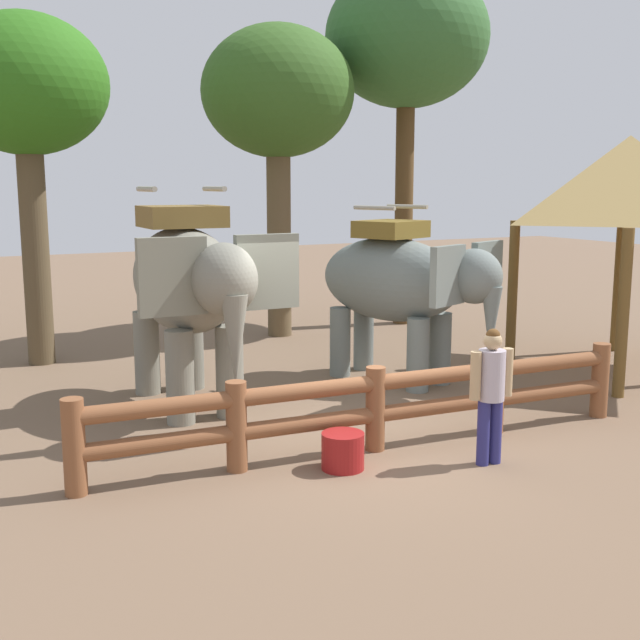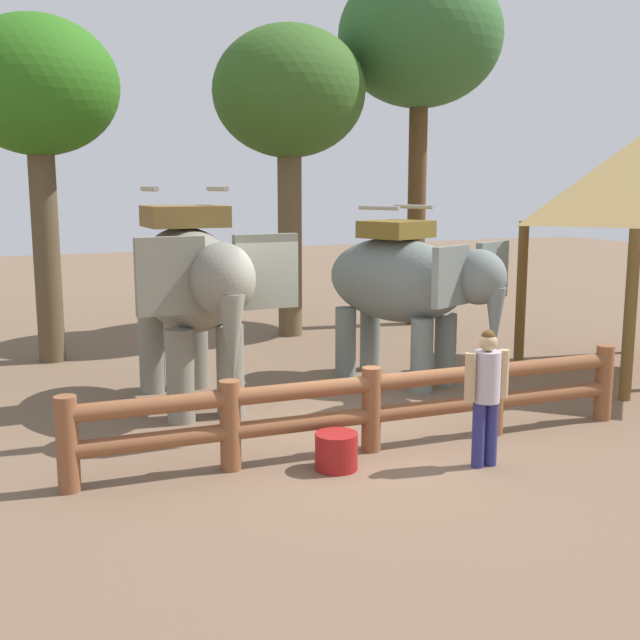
% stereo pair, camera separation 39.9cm
% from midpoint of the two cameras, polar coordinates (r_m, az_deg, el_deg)
% --- Properties ---
extents(ground_plane, '(60.00, 60.00, 0.00)m').
position_cam_midpoint_polar(ground_plane, '(10.07, 2.36, -9.05)').
color(ground_plane, brown).
extents(log_fence, '(7.35, 0.63, 1.05)m').
position_cam_midpoint_polar(log_fence, '(9.76, 2.83, -5.94)').
color(log_fence, brown).
rests_on(log_fence, ground).
extents(elephant_near_left, '(2.13, 3.72, 3.21)m').
position_cam_midpoint_polar(elephant_near_left, '(11.50, -10.39, 2.41)').
color(elephant_near_left, gray).
rests_on(elephant_near_left, ground).
extents(elephant_center, '(2.51, 3.45, 2.91)m').
position_cam_midpoint_polar(elephant_center, '(12.96, 4.97, 2.59)').
color(elephant_center, slate).
rests_on(elephant_center, ground).
extents(tourist_woman_in_black, '(0.57, 0.33, 1.62)m').
position_cam_midpoint_polar(tourist_woman_in_black, '(9.36, 11.02, -4.72)').
color(tourist_woman_in_black, navy).
rests_on(tourist_woman_in_black, ground).
extents(thatched_shelter, '(3.56, 3.56, 4.05)m').
position_cam_midpoint_polar(thatched_shelter, '(14.47, 20.53, 9.32)').
color(thatched_shelter, brown).
rests_on(thatched_shelter, ground).
extents(tree_back_center, '(3.17, 3.17, 6.47)m').
position_cam_midpoint_polar(tree_back_center, '(17.03, -3.75, 15.70)').
color(tree_back_center, brown).
rests_on(tree_back_center, ground).
extents(tree_far_right, '(3.65, 3.65, 8.02)m').
position_cam_midpoint_polar(tree_far_right, '(18.77, 5.63, 19.37)').
color(tree_far_right, '#523A1F').
rests_on(tree_far_right, ground).
extents(tree_deep_back, '(2.85, 2.85, 6.16)m').
position_cam_midpoint_polar(tree_deep_back, '(15.23, -21.14, 15.06)').
color(tree_deep_back, brown).
rests_on(tree_deep_back, ground).
extents(feed_bucket, '(0.50, 0.50, 0.43)m').
position_cam_midpoint_polar(feed_bucket, '(9.24, 0.40, -9.40)').
color(feed_bucket, maroon).
rests_on(feed_bucket, ground).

